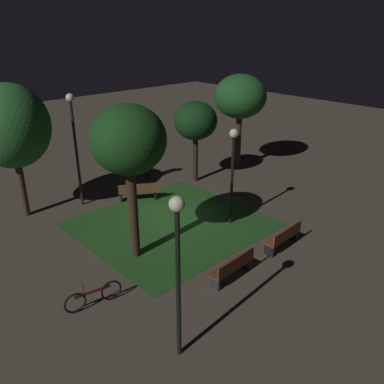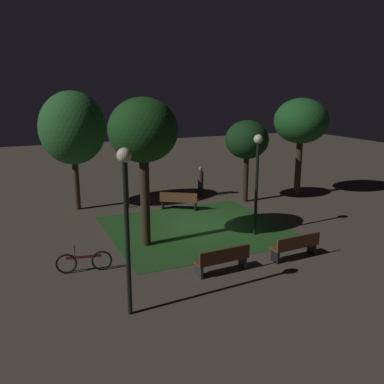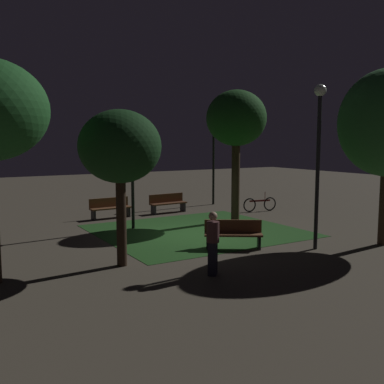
# 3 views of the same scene
# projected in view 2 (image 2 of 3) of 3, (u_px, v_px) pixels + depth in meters

# --- Properties ---
(ground_plane) EXTENTS (60.00, 60.00, 0.00)m
(ground_plane) POSITION_uv_depth(u_px,v_px,m) (200.00, 225.00, 17.95)
(ground_plane) COLOR #4C4438
(grass_lawn) EXTENTS (7.11, 6.60, 0.01)m
(grass_lawn) POSITION_uv_depth(u_px,v_px,m) (196.00, 229.00, 17.43)
(grass_lawn) COLOR #23511E
(grass_lawn) RESTS_ON ground
(bench_by_lamp) EXTENTS (1.82, 0.57, 0.88)m
(bench_by_lamp) POSITION_uv_depth(u_px,v_px,m) (223.00, 259.00, 13.14)
(bench_by_lamp) COLOR brown
(bench_by_lamp) RESTS_ON ground
(bench_corner) EXTENTS (1.82, 0.56, 0.88)m
(bench_corner) POSITION_uv_depth(u_px,v_px,m) (296.00, 246.00, 14.26)
(bench_corner) COLOR brown
(bench_corner) RESTS_ON ground
(bench_near_trees) EXTENTS (1.77, 1.38, 0.88)m
(bench_near_trees) POSITION_uv_depth(u_px,v_px,m) (179.00, 200.00, 20.03)
(bench_near_trees) COLOR brown
(bench_near_trees) RESTS_ON ground
(tree_back_right) EXTENTS (2.18, 2.18, 4.18)m
(tree_back_right) POSITION_uv_depth(u_px,v_px,m) (247.00, 140.00, 20.88)
(tree_back_right) COLOR #2D2116
(tree_back_right) RESTS_ON ground
(tree_left_canopy) EXTENTS (2.48, 2.48, 5.43)m
(tree_left_canopy) POSITION_uv_depth(u_px,v_px,m) (143.00, 132.00, 14.63)
(tree_left_canopy) COLOR #38281C
(tree_left_canopy) RESTS_ON ground
(tree_lawn_side) EXTENTS (3.07, 3.07, 5.62)m
(tree_lawn_side) POSITION_uv_depth(u_px,v_px,m) (73.00, 128.00, 19.31)
(tree_lawn_side) COLOR #423021
(tree_lawn_side) RESTS_ON ground
(tree_back_left) EXTENTS (2.82, 2.82, 5.23)m
(tree_back_left) POSITION_uv_depth(u_px,v_px,m) (301.00, 122.00, 21.77)
(tree_back_left) COLOR #38281C
(tree_back_left) RESTS_ON ground
(lamp_post_plaza_west) EXTENTS (0.36, 0.36, 4.35)m
(lamp_post_plaza_west) POSITION_uv_depth(u_px,v_px,m) (126.00, 204.00, 10.15)
(lamp_post_plaza_west) COLOR black
(lamp_post_plaza_west) RESTS_ON ground
(lamp_post_plaza_east) EXTENTS (0.36, 0.36, 4.01)m
(lamp_post_plaza_east) POSITION_uv_depth(u_px,v_px,m) (257.00, 166.00, 16.10)
(lamp_post_plaza_east) COLOR black
(lamp_post_plaza_east) RESTS_ON ground
(lamp_post_path_center) EXTENTS (0.36, 0.36, 5.04)m
(lamp_post_path_center) POSITION_uv_depth(u_px,v_px,m) (125.00, 139.00, 19.72)
(lamp_post_path_center) COLOR black
(lamp_post_path_center) RESTS_ON ground
(bicycle) EXTENTS (1.74, 0.38, 0.93)m
(bicycle) POSITION_uv_depth(u_px,v_px,m) (84.00, 262.00, 13.27)
(bicycle) COLOR black
(bicycle) RESTS_ON ground
(pedestrian) EXTENTS (0.34, 0.34, 1.61)m
(pedestrian) POSITION_uv_depth(u_px,v_px,m) (201.00, 181.00, 22.53)
(pedestrian) COLOR black
(pedestrian) RESTS_ON ground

